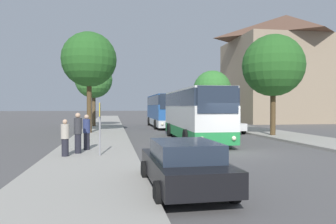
% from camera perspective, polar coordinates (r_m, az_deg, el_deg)
% --- Properties ---
extents(ground_plane, '(300.00, 300.00, 0.00)m').
position_cam_1_polar(ground_plane, '(17.32, 11.10, -6.77)').
color(ground_plane, '#565454').
rests_on(ground_plane, ground).
extents(sidewalk_left, '(4.00, 120.00, 0.15)m').
position_cam_1_polar(sidewalk_left, '(16.25, -12.87, -7.03)').
color(sidewalk_left, '#A39E93').
rests_on(sidewalk_left, ground_plane).
extents(building_right_background, '(15.90, 12.68, 15.79)m').
position_cam_1_polar(building_right_background, '(51.73, 19.84, 7.12)').
color(building_right_background, gray).
rests_on(building_right_background, ground_plane).
extents(bus_front, '(2.91, 11.10, 3.43)m').
position_cam_1_polar(bus_front, '(22.46, 4.61, -0.29)').
color(bus_front, '#238942').
rests_on(bus_front, ground_plane).
extents(bus_middle, '(2.84, 11.53, 3.54)m').
position_cam_1_polar(bus_middle, '(36.47, -0.87, 0.31)').
color(bus_middle, silver).
rests_on(bus_middle, ground_plane).
extents(parked_car_left_curb, '(2.11, 4.47, 1.39)m').
position_cam_1_polar(parked_car_left_curb, '(9.16, 2.79, -9.10)').
color(parked_car_left_curb, black).
rests_on(parked_car_left_curb, ground_plane).
extents(parked_car_right_near, '(2.02, 4.01, 1.44)m').
position_cam_1_polar(parked_car_right_near, '(28.99, 10.42, -2.14)').
color(parked_car_right_near, silver).
rests_on(parked_car_right_near, ground_plane).
extents(bus_stop_sign, '(0.08, 0.45, 2.39)m').
position_cam_1_polar(bus_stop_sign, '(14.85, -11.78, -1.72)').
color(bus_stop_sign, gray).
rests_on(bus_stop_sign, sidewalk_left).
extents(pedestrian_waiting_near, '(0.36, 0.36, 1.62)m').
position_cam_1_polar(pedestrian_waiting_near, '(15.04, -17.49, -4.29)').
color(pedestrian_waiting_near, '#23232D').
rests_on(pedestrian_waiting_near, sidewalk_left).
extents(pedestrian_waiting_far, '(0.36, 0.36, 1.77)m').
position_cam_1_polar(pedestrian_waiting_far, '(16.96, -13.99, -3.39)').
color(pedestrian_waiting_far, '#23232D').
rests_on(pedestrian_waiting_far, sidewalk_left).
extents(pedestrian_walking_back, '(0.36, 0.36, 1.89)m').
position_cam_1_polar(pedestrian_walking_back, '(15.79, -15.41, -3.49)').
color(pedestrian_walking_back, '#23232D').
rests_on(pedestrian_walking_back, sidewalk_left).
extents(tree_left_near, '(4.53, 4.53, 8.33)m').
position_cam_1_polar(tree_left_near, '(28.15, -13.59, 8.84)').
color(tree_left_near, '#513D23').
rests_on(tree_left_near, sidewalk_left).
extents(tree_left_far, '(4.06, 4.06, 7.15)m').
position_cam_1_polar(tree_left_far, '(36.99, -12.82, 5.49)').
color(tree_left_far, brown).
rests_on(tree_left_far, sidewalk_left).
extents(tree_right_near, '(4.68, 4.68, 7.62)m').
position_cam_1_polar(tree_right_near, '(26.26, 17.84, 7.68)').
color(tree_right_near, '#513D23').
rests_on(tree_right_near, sidewalk_right).
extents(tree_right_mid, '(4.72, 4.72, 6.65)m').
position_cam_1_polar(tree_right_mid, '(41.42, 7.71, 3.91)').
color(tree_right_mid, '#513D23').
rests_on(tree_right_mid, sidewalk_right).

